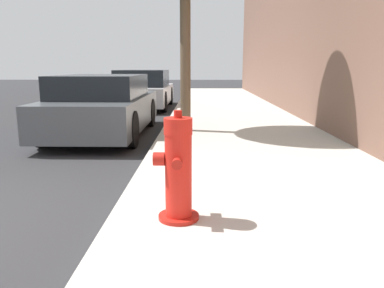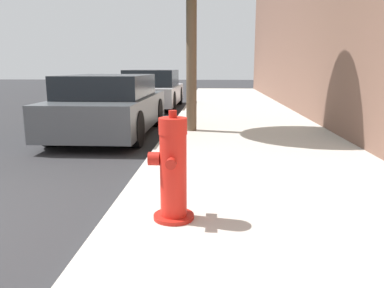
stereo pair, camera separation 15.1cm
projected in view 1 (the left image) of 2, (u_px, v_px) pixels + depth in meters
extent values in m
cube|color=beige|center=(302.00, 232.00, 3.16)|extent=(3.34, 40.00, 0.16)
cylinder|color=red|center=(179.00, 217.00, 3.23)|extent=(0.35, 0.35, 0.04)
cylinder|color=red|center=(178.00, 175.00, 3.16)|extent=(0.23, 0.23, 0.71)
cylinder|color=red|center=(178.00, 126.00, 3.07)|extent=(0.24, 0.24, 0.14)
cylinder|color=red|center=(178.00, 114.00, 3.05)|extent=(0.07, 0.07, 0.06)
cylinder|color=red|center=(177.00, 164.00, 2.98)|extent=(0.08, 0.08, 0.08)
cylinder|color=red|center=(179.00, 155.00, 3.28)|extent=(0.08, 0.08, 0.08)
cylinder|color=red|center=(159.00, 159.00, 3.13)|extent=(0.10, 0.11, 0.11)
cube|color=#4C5156|center=(104.00, 112.00, 7.97)|extent=(1.75, 4.13, 0.64)
cube|color=black|center=(101.00, 86.00, 7.70)|extent=(1.61, 2.27, 0.45)
cylinder|color=black|center=(86.00, 112.00, 9.27)|extent=(0.20, 0.68, 0.68)
cylinder|color=black|center=(150.00, 113.00, 9.24)|extent=(0.20, 0.68, 0.68)
cylinder|color=black|center=(44.00, 129.00, 6.77)|extent=(0.20, 0.68, 0.68)
cylinder|color=black|center=(131.00, 130.00, 6.73)|extent=(0.20, 0.68, 0.68)
cube|color=#B7B7BC|center=(144.00, 94.00, 13.30)|extent=(1.79, 4.17, 0.60)
cube|color=black|center=(143.00, 78.00, 13.02)|extent=(1.65, 2.30, 0.55)
cylinder|color=black|center=(128.00, 96.00, 14.61)|extent=(0.20, 0.67, 0.67)
cylinder|color=black|center=(170.00, 96.00, 14.58)|extent=(0.20, 0.67, 0.67)
cylinder|color=black|center=(113.00, 102.00, 12.08)|extent=(0.20, 0.67, 0.67)
cylinder|color=black|center=(163.00, 102.00, 12.05)|extent=(0.20, 0.67, 0.67)
cylinder|color=brown|center=(185.00, 53.00, 7.42)|extent=(0.21, 0.21, 3.10)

